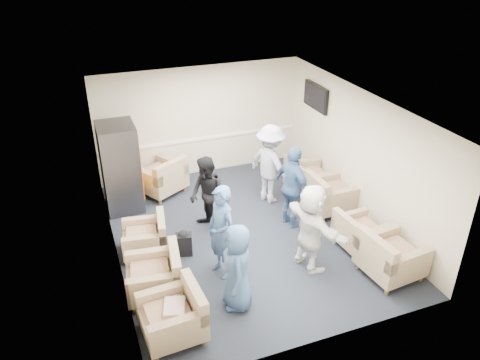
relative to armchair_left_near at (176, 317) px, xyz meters
name	(u,v)px	position (x,y,z in m)	size (l,w,h in m)	color
floor	(245,234)	(1.92, 2.13, -0.35)	(6.00, 6.00, 0.00)	black
ceiling	(245,106)	(1.92, 2.13, 2.35)	(6.00, 6.00, 0.00)	white
back_wall	(200,121)	(1.92, 5.13, 1.00)	(5.00, 0.02, 2.70)	beige
front_wall	(325,269)	(1.92, -0.87, 1.00)	(5.00, 0.02, 2.70)	beige
left_wall	(110,198)	(-0.58, 2.13, 1.00)	(0.02, 6.00, 2.70)	beige
right_wall	(358,155)	(4.42, 2.13, 1.00)	(0.02, 6.00, 2.70)	beige
chair_rail	(201,139)	(1.92, 5.11, 0.55)	(4.98, 0.04, 0.06)	white
tv	(316,97)	(4.36, 3.93, 1.70)	(0.10, 1.00, 0.58)	black
armchair_left_near	(176,317)	(0.00, 0.00, 0.00)	(0.93, 0.93, 0.70)	#977F61
armchair_left_mid	(158,277)	(-0.07, 0.99, 0.00)	(0.99, 0.99, 0.71)	#977F61
armchair_left_far	(148,238)	(-0.01, 2.20, -0.03)	(0.91, 0.91, 0.64)	#977F61
armchair_right_near	(388,258)	(3.80, 0.04, 0.02)	(1.02, 1.02, 0.75)	#977F61
armchair_right_midnear	(357,233)	(3.77, 0.96, -0.04)	(0.84, 0.84, 0.63)	#977F61
armchair_right_midfar	(328,195)	(3.94, 2.35, 0.01)	(0.93, 0.93, 0.73)	#977F61
armchair_right_far	(306,179)	(3.84, 3.20, 0.01)	(0.97, 0.97, 0.72)	#977F61
armchair_corner	(162,178)	(0.75, 4.38, 0.03)	(1.30, 1.30, 0.76)	#977F61
vending_machine	(121,167)	(-0.17, 4.07, 0.62)	(0.78, 0.91, 1.93)	#4B4A52
backpack	(184,242)	(0.61, 1.91, -0.08)	(0.35, 0.28, 0.52)	black
pillow	(175,308)	(-0.01, 0.00, 0.17)	(0.40, 0.30, 0.12)	beige
person_front_left	(237,267)	(1.08, 0.29, 0.40)	(0.74, 0.48, 1.50)	#3A598B
person_mid_left	(221,232)	(1.10, 1.14, 0.51)	(0.63, 0.41, 1.73)	#3A598B
person_back_left	(207,196)	(1.27, 2.51, 0.46)	(0.78, 0.61, 1.61)	black
person_back_right	(271,164)	(2.94, 3.20, 0.55)	(1.17, 0.67, 1.81)	silver
person_mid_right	(293,188)	(2.95, 2.13, 0.52)	(1.02, 0.42, 1.74)	#3A598B
person_front_right	(311,227)	(2.64, 0.77, 0.48)	(1.54, 0.49, 1.66)	white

